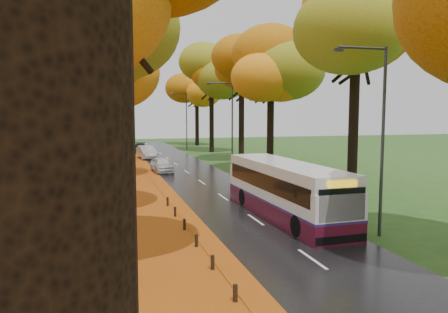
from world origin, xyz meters
name	(u,v)px	position (x,y,z in m)	size (l,w,h in m)	color
road	(199,180)	(0.00, 25.00, 0.02)	(6.50, 90.00, 0.04)	black
centre_line	(199,180)	(0.00, 25.00, 0.04)	(0.12, 90.00, 0.01)	silver
leaf_verge	(77,186)	(-9.00, 25.00, 0.01)	(12.00, 90.00, 0.02)	#7F3C0B
leaf_drift	(160,182)	(-3.05, 25.00, 0.04)	(0.90, 90.00, 0.01)	#C05513
trees_left	(100,56)	(-7.18, 27.06, 9.53)	(9.20, 74.00, 13.88)	black
trees_right	(277,60)	(7.19, 26.91, 9.69)	(9.30, 74.20, 13.96)	black
bollard_row	(223,277)	(-3.70, 4.70, 0.26)	(0.11, 23.51, 0.52)	black
streetlamp_near	(378,126)	(3.95, 8.00, 4.71)	(2.45, 0.18, 8.00)	#333538
streetlamp_mid	(230,119)	(3.95, 30.00, 4.71)	(2.45, 0.18, 8.00)	#333538
streetlamp_far	(185,116)	(3.95, 52.00, 4.71)	(2.45, 0.18, 8.00)	#333538
bus	(285,189)	(1.64, 12.23, 1.47)	(2.73, 10.48, 2.74)	#460B1C
car_white	(162,165)	(-2.17, 30.32, 0.69)	(1.54, 3.84, 1.31)	silver
car_silver	(147,152)	(-2.35, 41.98, 0.78)	(1.57, 4.50, 1.48)	#A9ACB1
car_dark	(140,148)	(-2.35, 50.42, 0.65)	(1.71, 4.21, 1.22)	black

